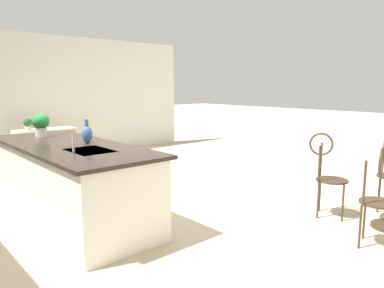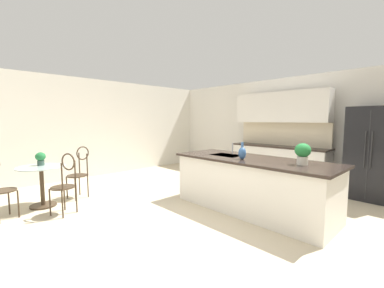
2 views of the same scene
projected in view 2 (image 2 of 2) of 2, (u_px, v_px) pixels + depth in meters
The scene contains 14 objects.
ground_plane at pixel (205, 218), 3.94m from camera, with size 40.00×40.00×0.00m, color beige.
wall_back at pixel (303, 129), 6.32m from camera, with size 9.00×0.12×2.70m, color silver.
wall_left_window at pixel (95, 128), 6.89m from camera, with size 0.12×7.80×2.70m, color silver.
kitchen_island at pixel (251, 184), 4.27m from camera, with size 2.80×1.06×0.92m.
back_counter_run at pixel (278, 162), 6.38m from camera, with size 2.44×0.64×1.52m.
upper_cabinet_run at pixel (280, 107), 6.23m from camera, with size 2.40×0.36×0.76m.
refrigerator at pixel (372, 153), 4.86m from camera, with size 0.84×0.75×1.84m.
bistro_table at pixel (42, 182), 4.46m from camera, with size 0.80×0.80×0.74m.
chair_by_island at pixel (65, 181), 4.06m from camera, with size 0.52×0.50×1.04m.
chair_toward_desk at pixel (79, 170), 4.99m from camera, with size 0.47×0.52×1.04m.
sink_faucet at pixel (232, 149), 4.73m from camera, with size 0.02×0.02×0.22m, color #B2B5BA.
potted_plant_on_table at pixel (41, 158), 4.54m from camera, with size 0.17×0.17×0.24m.
potted_plant_counter_far at pixel (303, 152), 3.60m from camera, with size 0.23×0.23×0.32m.
vase_on_counter at pixel (242, 153), 4.10m from camera, with size 0.13×0.13×0.29m.
Camera 2 is at (2.62, -2.78, 1.58)m, focal length 22.94 mm.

